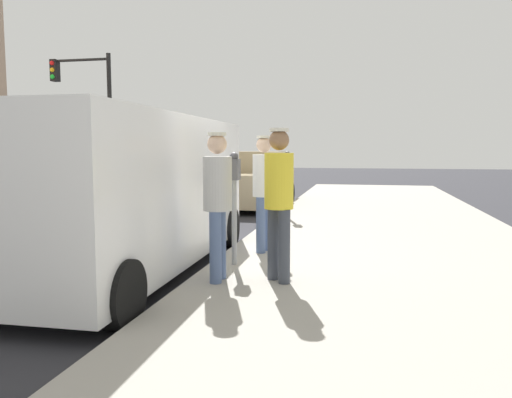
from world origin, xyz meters
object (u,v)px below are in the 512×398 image
Objects in this scene: parked_sedan_ahead at (253,182)px; pedestrian_in_yellow at (279,194)px; pedestrian_in_white at (264,185)px; pedestrian_in_gray at (218,196)px; parking_meter_far at (287,173)px; traffic_light_corner at (89,101)px; parked_van at (124,190)px; parking_meter_near at (234,189)px.

pedestrian_in_yellow is at bearing -75.63° from parked_sedan_ahead.
pedestrian_in_white is 1.01× the size of pedestrian_in_gray.
parked_sedan_ahead is at bearing 115.06° from parking_meter_far.
traffic_light_corner is (-9.05, 11.31, 2.32)m from pedestrian_in_yellow.
parked_van is 12.98m from traffic_light_corner.
parked_van is at bearing -146.63° from pedestrian_in_white.
pedestrian_in_white reaches higher than parking_meter_far.
pedestrian_in_gray is at bearing -96.38° from pedestrian_in_white.
pedestrian_in_yellow is 0.72m from pedestrian_in_gray.
parking_meter_far is at bearing 93.31° from pedestrian_in_white.
pedestrian_in_gray is at bearing -89.77° from parking_meter_far.
pedestrian_in_gray is at bearing -169.80° from pedestrian_in_yellow.
parking_meter_near is 0.96m from pedestrian_in_white.
parking_meter_far is 5.56m from pedestrian_in_yellow.
parked_sedan_ahead is at bearing 100.68° from parking_meter_near.
parking_meter_far is at bearing 97.55° from pedestrian_in_yellow.
parking_meter_near is at bearing -79.32° from parked_sedan_ahead.
parked_van is at bearing -106.74° from parking_meter_far.
parking_meter_far is 0.87× the size of pedestrian_in_gray.
pedestrian_in_yellow is at bearing 10.20° from pedestrian_in_gray.
parked_sedan_ahead is 7.79m from traffic_light_corner.
parked_sedan_ahead is at bearing 103.75° from pedestrian_in_white.
parking_meter_far is 5.21m from parked_van.
parking_meter_far is 3.59m from parked_sedan_ahead.
pedestrian_in_gray is 0.40× the size of parked_sedan_ahead.
pedestrian_in_gray is 9.01m from parked_sedan_ahead.
traffic_light_corner is (-8.34, 11.44, 2.36)m from pedestrian_in_gray.
traffic_light_corner is at bearing 131.51° from pedestrian_in_white.
parking_meter_far is at bearing 73.26° from parked_van.
parking_meter_near is at bearing 7.79° from parked_van.
pedestrian_in_white is (-0.51, 1.66, -0.03)m from pedestrian_in_yellow.
parking_meter_near is 4.78m from parking_meter_far.
pedestrian_in_yellow is 1.74m from pedestrian_in_white.
parking_meter_far is 0.29× the size of parked_van.
pedestrian_in_gray is 14.35m from traffic_light_corner.
parked_van reaches higher than parked_sedan_ahead.
parking_meter_near is at bearing -90.00° from parking_meter_far.
parked_van reaches higher than pedestrian_in_gray.
traffic_light_corner reaches higher than parking_meter_far.
parking_meter_near is 1.00× the size of parking_meter_far.
traffic_light_corner is at bearing 159.33° from parked_sedan_ahead.
parking_meter_near is 0.87× the size of pedestrian_in_gray.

